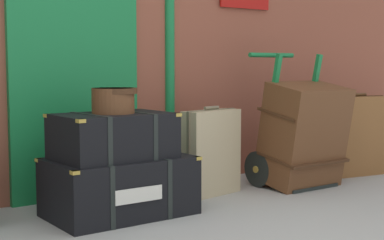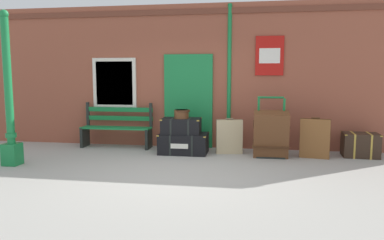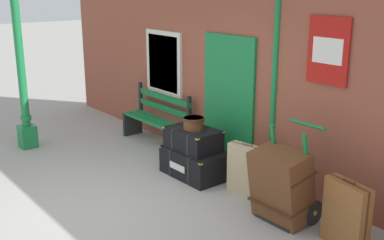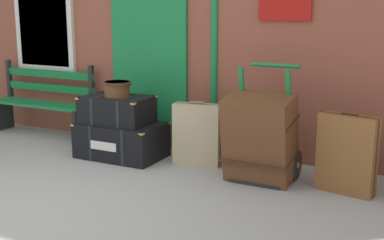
{
  "view_description": "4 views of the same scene",
  "coord_description": "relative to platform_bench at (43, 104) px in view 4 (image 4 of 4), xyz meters",
  "views": [
    {
      "loc": [
        -2.1,
        -1.9,
        1.08
      ],
      "look_at": [
        0.63,
        1.93,
        0.63
      ],
      "focal_mm": 54.07,
      "sensor_mm": 36.0,
      "label": 1
    },
    {
      "loc": [
        1.28,
        -5.82,
        1.65
      ],
      "look_at": [
        0.0,
        1.94,
        0.69
      ],
      "focal_mm": 34.74,
      "sensor_mm": 36.0,
      "label": 2
    },
    {
      "loc": [
        5.23,
        -2.6,
        2.87
      ],
      "look_at": [
        -0.23,
        1.75,
        0.87
      ],
      "focal_mm": 45.21,
      "sensor_mm": 36.0,
      "label": 3
    },
    {
      "loc": [
        3.41,
        -3.27,
        1.82
      ],
      "look_at": [
        0.85,
        1.68,
        0.57
      ],
      "focal_mm": 48.84,
      "sensor_mm": 36.0,
      "label": 4
    }
  ],
  "objects": [
    {
      "name": "ground_plane",
      "position": [
        1.76,
        -2.16,
        -0.44
      ],
      "size": [
        60.0,
        60.0,
        0.0
      ],
      "primitive_type": "plane",
      "color": "#A3A099"
    },
    {
      "name": "brick_facade",
      "position": [
        1.75,
        0.44,
        1.15
      ],
      "size": [
        10.4,
        0.35,
        3.2
      ],
      "color": "brown",
      "rests_on": "ground"
    },
    {
      "name": "platform_bench",
      "position": [
        0.0,
        0.0,
        0.0
      ],
      "size": [
        1.6,
        0.43,
        1.01
      ],
      "color": "#197A3D",
      "rests_on": "ground"
    },
    {
      "name": "steamer_trunk_base",
      "position": [
        1.62,
        -0.41,
        -0.23
      ],
      "size": [
        1.02,
        0.66,
        0.43
      ],
      "color": "black",
      "rests_on": "ground"
    },
    {
      "name": "steamer_trunk_middle",
      "position": [
        1.57,
        -0.42,
        0.14
      ],
      "size": [
        0.83,
        0.58,
        0.33
      ],
      "color": "black",
      "rests_on": "steamer_trunk_base"
    },
    {
      "name": "round_hatbox",
      "position": [
        1.58,
        -0.42,
        0.4
      ],
      "size": [
        0.33,
        0.32,
        0.18
      ],
      "color": "brown",
      "rests_on": "steamer_trunk_middle"
    },
    {
      "name": "porters_trolley",
      "position": [
        3.41,
        -0.33,
        -0.17
      ],
      "size": [
        0.71,
        0.61,
        1.2
      ],
      "color": "black",
      "rests_on": "ground"
    },
    {
      "name": "large_brown_trunk",
      "position": [
        3.41,
        -0.51,
        0.03
      ],
      "size": [
        0.7,
        0.58,
        0.94
      ],
      "color": "brown",
      "rests_on": "ground"
    },
    {
      "name": "suitcase_brown",
      "position": [
        4.27,
        -0.42,
        -0.06
      ],
      "size": [
        0.59,
        0.28,
        0.82
      ],
      "color": "brown",
      "rests_on": "ground"
    },
    {
      "name": "suitcase_beige",
      "position": [
        2.57,
        -0.27,
        -0.09
      ],
      "size": [
        0.57,
        0.27,
        0.75
      ],
      "color": "tan",
      "rests_on": "ground"
    }
  ]
}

